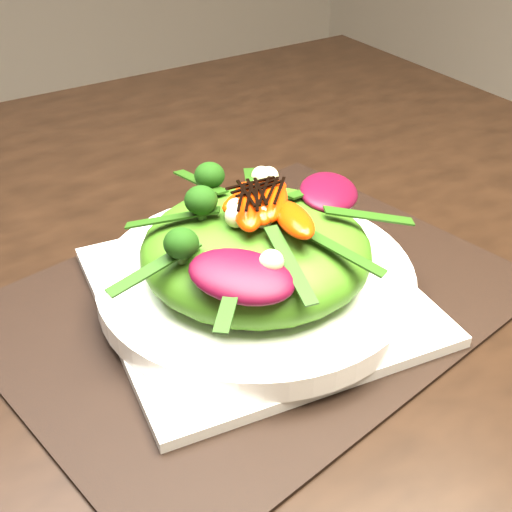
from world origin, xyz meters
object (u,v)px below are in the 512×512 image
placemat (256,300)px  lettuce_mound (256,250)px  orange_segment (249,204)px  plate_base (256,294)px  salad_bowl (256,280)px

placemat → lettuce_mound: bearing=0.0°
lettuce_mound → orange_segment: 0.04m
placemat → orange_segment: 0.09m
plate_base → lettuce_mound: (0.00, 0.00, 0.05)m
plate_base → lettuce_mound: 0.05m
plate_base → salad_bowl: salad_bowl is taller
placemat → plate_base: (0.00, 0.00, 0.01)m
placemat → plate_base: 0.01m
lettuce_mound → placemat: bearing=180.0°
salad_bowl → lettuce_mound: lettuce_mound is taller
placemat → plate_base: size_ratio=1.68×
plate_base → orange_segment: size_ratio=4.14×
orange_segment → placemat: bearing=-80.5°
plate_base → salad_bowl: size_ratio=0.95×
placemat → orange_segment: bearing=99.5°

